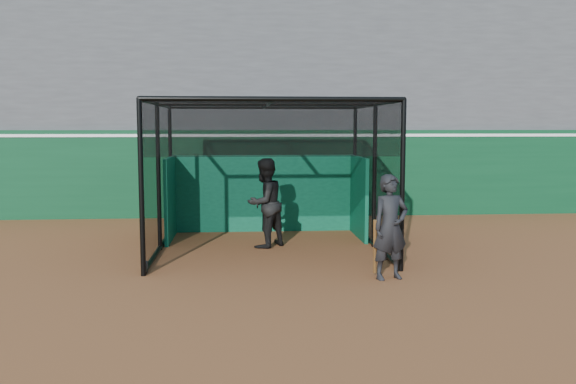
{
  "coord_description": "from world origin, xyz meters",
  "views": [
    {
      "loc": [
        -0.2,
        -9.12,
        2.6
      ],
      "look_at": [
        0.68,
        2.0,
        1.4
      ],
      "focal_mm": 38.0,
      "sensor_mm": 36.0,
      "label": 1
    }
  ],
  "objects": [
    {
      "name": "ground",
      "position": [
        0.0,
        0.0,
        0.0
      ],
      "size": [
        120.0,
        120.0,
        0.0
      ],
      "primitive_type": "plane",
      "color": "brown",
      "rests_on": "ground"
    },
    {
      "name": "outfield_wall",
      "position": [
        0.0,
        8.5,
        1.29
      ],
      "size": [
        50.0,
        0.5,
        2.5
      ],
      "color": "#0B3C1F",
      "rests_on": "ground"
    },
    {
      "name": "grandstand",
      "position": [
        0.0,
        12.27,
        4.48
      ],
      "size": [
        50.0,
        7.85,
        8.95
      ],
      "color": "#4C4C4F",
      "rests_on": "ground"
    },
    {
      "name": "batting_cage",
      "position": [
        0.4,
        3.76,
        1.53
      ],
      "size": [
        4.68,
        4.61,
        3.08
      ],
      "color": "black",
      "rests_on": "ground"
    },
    {
      "name": "batter",
      "position": [
        0.33,
        3.88,
        0.96
      ],
      "size": [
        1.18,
        1.18,
        1.93
      ],
      "primitive_type": "imported",
      "rotation": [
        0.0,
        0.0,
        3.92
      ],
      "color": "black",
      "rests_on": "ground"
    },
    {
      "name": "on_deck_player",
      "position": [
        2.35,
        0.94,
        0.9
      ],
      "size": [
        0.75,
        0.6,
        1.8
      ],
      "color": "black",
      "rests_on": "ground"
    }
  ]
}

